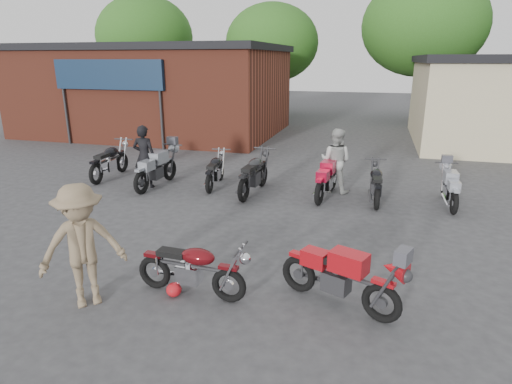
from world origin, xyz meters
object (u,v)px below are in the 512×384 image
(row_bike_5, at_px, (376,181))
(row_bike_2, at_px, (215,169))
(row_bike_0, at_px, (110,159))
(row_bike_3, at_px, (254,172))
(row_bike_1, at_px, (157,166))
(row_bike_6, at_px, (450,186))
(row_bike_4, at_px, (327,176))
(person_light, at_px, (336,161))
(person_tan, at_px, (82,246))
(person_dark, at_px, (144,157))
(sportbike, at_px, (341,273))
(vintage_motorcycle, at_px, (192,265))
(helmet, at_px, (174,290))

(row_bike_5, bearing_deg, row_bike_2, 84.24)
(row_bike_0, relative_size, row_bike_3, 0.97)
(row_bike_1, xyz_separation_m, row_bike_6, (8.05, 0.47, -0.08))
(row_bike_4, distance_m, row_bike_6, 3.12)
(row_bike_0, bearing_deg, row_bike_4, -93.77)
(row_bike_2, bearing_deg, person_light, -90.02)
(person_light, bearing_deg, person_tan, 79.29)
(person_dark, relative_size, row_bike_2, 0.99)
(sportbike, bearing_deg, vintage_motorcycle, -150.15)
(vintage_motorcycle, height_order, row_bike_4, row_bike_4)
(row_bike_3, distance_m, row_bike_5, 3.28)
(row_bike_0, height_order, row_bike_3, row_bike_3)
(sportbike, xyz_separation_m, row_bike_1, (-5.77, 5.07, 0.06))
(row_bike_3, bearing_deg, row_bike_4, -79.78)
(row_bike_6, bearing_deg, row_bike_1, 91.48)
(helmet, distance_m, row_bike_2, 6.17)
(row_bike_1, xyz_separation_m, row_bike_2, (1.65, 0.47, -0.08))
(person_tan, relative_size, row_bike_2, 1.04)
(row_bike_1, bearing_deg, helmet, -145.68)
(person_light, xyz_separation_m, row_bike_4, (-0.16, -0.53, -0.32))
(row_bike_0, bearing_deg, row_bike_6, -92.73)
(row_bike_4, bearing_deg, row_bike_0, 96.25)
(person_dark, height_order, row_bike_1, person_dark)
(helmet, height_order, row_bike_5, row_bike_5)
(vintage_motorcycle, height_order, row_bike_2, row_bike_2)
(person_dark, bearing_deg, row_bike_0, -25.44)
(row_bike_0, xyz_separation_m, row_bike_3, (4.83, -0.36, 0.02))
(row_bike_2, xyz_separation_m, row_bike_3, (1.29, -0.35, 0.09))
(person_light, height_order, row_bike_4, person_light)
(row_bike_3, distance_m, row_bike_4, 2.01)
(person_tan, bearing_deg, person_dark, 69.10)
(row_bike_1, xyz_separation_m, row_bike_5, (6.22, 0.32, -0.07))
(row_bike_6, bearing_deg, person_light, 80.18)
(row_bike_4, bearing_deg, row_bike_6, -80.43)
(vintage_motorcycle, relative_size, person_tan, 0.94)
(row_bike_2, xyz_separation_m, row_bike_4, (3.28, -0.12, 0.05))
(person_light, distance_m, row_bike_0, 7.00)
(row_bike_4, xyz_separation_m, row_bike_6, (3.11, 0.12, -0.06))
(helmet, xyz_separation_m, row_bike_6, (4.83, 5.96, 0.41))
(helmet, xyz_separation_m, row_bike_0, (-5.10, 5.97, 0.49))
(helmet, bearing_deg, vintage_motorcycle, 22.17)
(vintage_motorcycle, xyz_separation_m, row_bike_3, (-0.55, 5.49, 0.10))
(vintage_motorcycle, height_order, person_dark, person_dark)
(vintage_motorcycle, xyz_separation_m, row_bike_0, (-5.39, 5.85, 0.08))
(row_bike_0, xyz_separation_m, row_bike_5, (8.11, -0.16, -0.07))
(row_bike_3, bearing_deg, row_bike_5, -82.93)
(row_bike_0, bearing_deg, row_bike_5, -93.81)
(row_bike_0, height_order, row_bike_5, row_bike_0)
(person_tan, bearing_deg, row_bike_3, 39.14)
(person_tan, height_order, row_bike_0, person_tan)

